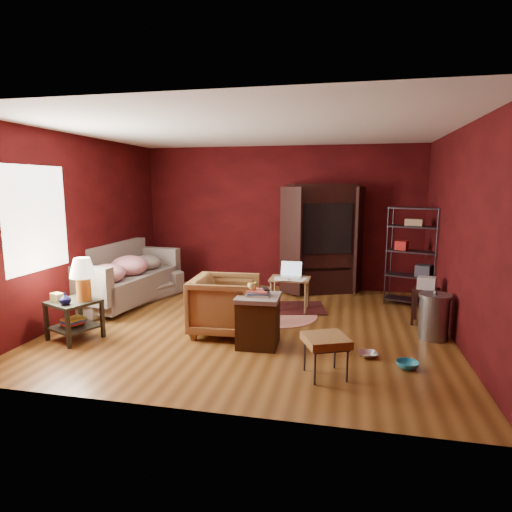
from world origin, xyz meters
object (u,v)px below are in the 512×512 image
(sofa, at_px, (126,280))
(side_table, at_px, (78,291))
(hamper, at_px, (258,320))
(tv_armoire, at_px, (321,236))
(armchair, at_px, (225,302))
(wire_shelving, at_px, (413,252))
(laptop_desk, at_px, (290,281))

(sofa, bearing_deg, side_table, -151.61)
(hamper, height_order, tv_armoire, tv_armoire)
(sofa, height_order, armchair, armchair)
(side_table, bearing_deg, wire_shelving, 30.15)
(hamper, relative_size, laptop_desk, 0.95)
(sofa, xyz_separation_m, armchair, (2.13, -1.14, 0.03))
(hamper, bearing_deg, wire_shelving, 47.57)
(sofa, height_order, tv_armoire, tv_armoire)
(wire_shelving, bearing_deg, laptop_desk, -139.90)
(side_table, distance_m, tv_armoire, 4.45)
(hamper, bearing_deg, sofa, 150.63)
(sofa, xyz_separation_m, laptop_desk, (2.86, 0.14, 0.08))
(sofa, bearing_deg, hamper, -100.45)
(sofa, bearing_deg, wire_shelving, -60.80)
(side_table, xyz_separation_m, tv_armoire, (2.96, 3.29, 0.42))
(armchair, bearing_deg, hamper, -126.37)
(tv_armoire, height_order, wire_shelving, tv_armoire)
(armchair, distance_m, wire_shelving, 3.43)
(hamper, relative_size, tv_armoire, 0.37)
(sofa, xyz_separation_m, tv_armoire, (3.25, 1.53, 0.67))
(sofa, height_order, hamper, sofa)
(sofa, distance_m, laptop_desk, 2.86)
(armchair, xyz_separation_m, tv_armoire, (1.13, 2.67, 0.63))
(armchair, bearing_deg, side_table, 105.66)
(side_table, xyz_separation_m, hamper, (2.38, 0.26, -0.32))
(laptop_desk, bearing_deg, hamper, -95.87)
(laptop_desk, distance_m, tv_armoire, 1.56)
(hamper, relative_size, wire_shelving, 0.45)
(wire_shelving, bearing_deg, hamper, -112.77)
(armchair, distance_m, side_table, 1.95)
(laptop_desk, bearing_deg, sofa, -176.63)
(armchair, distance_m, hamper, 0.66)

